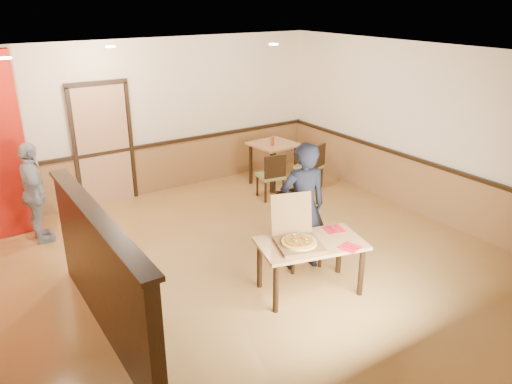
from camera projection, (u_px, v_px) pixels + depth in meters
floor at (250, 271)px, 6.74m from camera, size 7.00×7.00×0.00m
ceiling at (249, 59)px, 5.71m from camera, size 7.00×7.00×0.00m
wall_back at (145, 119)px, 8.94m from camera, size 7.00×0.00×7.00m
wall_right at (433, 134)px, 8.01m from camera, size 0.00×7.00×7.00m
wainscot_back at (149, 170)px, 9.27m from camera, size 7.00×0.04×0.90m
chair_rail_back at (148, 146)px, 9.08m from camera, size 7.00×0.06×0.06m
wainscot_right at (424, 189)px, 8.35m from camera, size 0.04×7.00×0.90m
chair_rail_right at (427, 163)px, 8.16m from camera, size 0.06×7.00×0.06m
back_door at (103, 145)px, 8.63m from camera, size 0.90×0.06×2.10m
booth_partition at (102, 273)px, 5.30m from camera, size 0.20×3.10×1.44m
spot_a at (5, 58)px, 5.94m from camera, size 0.14×0.14×0.02m
spot_b at (110, 47)px, 7.25m from camera, size 0.14×0.14×0.02m
spot_c at (274, 44)px, 7.60m from camera, size 0.14×0.14×0.02m
main_table at (311, 250)px, 6.10m from camera, size 1.42×1.03×0.69m
diner_chair at (297, 224)px, 6.81m from camera, size 0.57×0.57×1.04m
side_chair_left at (272, 174)px, 8.96m from camera, size 0.49×0.49×0.87m
side_chair_right at (312, 165)px, 9.43m from camera, size 0.57×0.57×0.89m
side_table at (273, 152)px, 9.60m from camera, size 0.86×0.86×0.84m
diner at (303, 207)px, 6.56m from camera, size 0.73×0.57×1.77m
passerby at (34, 193)px, 7.31m from camera, size 0.41×0.92×1.54m
pizza_box at (298, 239)px, 5.98m from camera, size 0.69×0.75×0.55m
pizza at (299, 242)px, 5.94m from camera, size 0.49×0.49×0.03m
napkin_near at (350, 247)px, 5.92m from camera, size 0.28×0.28×0.01m
napkin_far at (334, 229)px, 6.38m from camera, size 0.29×0.29×0.01m
condiment at (272, 141)px, 9.37m from camera, size 0.06×0.06×0.16m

